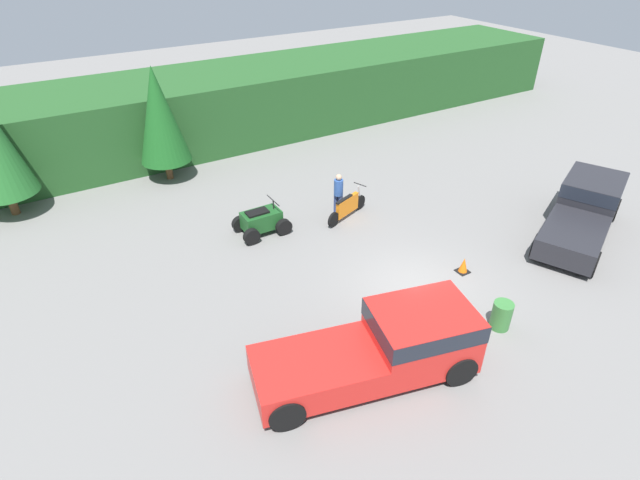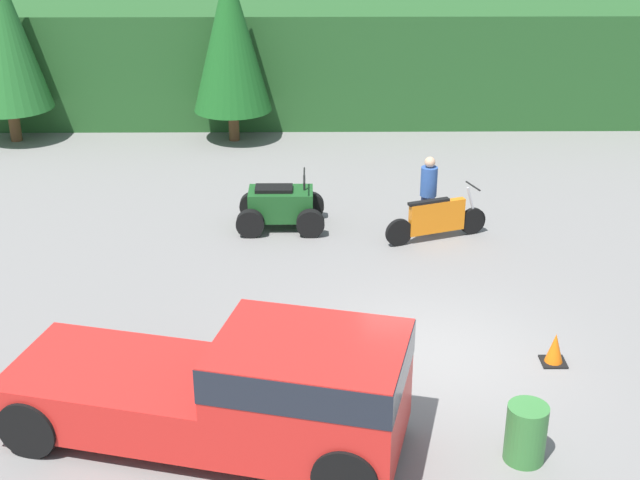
{
  "view_description": "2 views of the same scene",
  "coord_description": "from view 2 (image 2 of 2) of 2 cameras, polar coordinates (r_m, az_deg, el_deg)",
  "views": [
    {
      "loc": [
        -9.3,
        -9.42,
        10.17
      ],
      "look_at": [
        -1.88,
        2.79,
        0.95
      ],
      "focal_mm": 28.0,
      "sensor_mm": 36.0,
      "label": 1
    },
    {
      "loc": [
        -2.04,
        -13.01,
        7.98
      ],
      "look_at": [
        -1.88,
        2.79,
        0.95
      ],
      "focal_mm": 50.0,
      "sensor_mm": 36.0,
      "label": 2
    }
  ],
  "objects": [
    {
      "name": "ground_plane",
      "position": [
        15.39,
        7.17,
        -7.45
      ],
      "size": [
        80.0,
        80.0,
        0.0
      ],
      "primitive_type": "plane",
      "color": "slate"
    },
    {
      "name": "hillside_backdrop",
      "position": [
        29.74,
        3.43,
        11.8
      ],
      "size": [
        44.0,
        6.0,
        3.44
      ],
      "color": "#235123",
      "rests_on": "ground_plane"
    },
    {
      "name": "tree_left",
      "position": [
        27.12,
        -19.74,
        12.52
      ],
      "size": [
        2.41,
        2.41,
        5.48
      ],
      "color": "brown",
      "rests_on": "ground_plane"
    },
    {
      "name": "tree_mid_left",
      "position": [
        25.82,
        -5.76,
        12.77
      ],
      "size": [
        2.25,
        2.25,
        5.12
      ],
      "color": "brown",
      "rests_on": "ground_plane"
    },
    {
      "name": "pickup_truck_red",
      "position": [
        12.76,
        -4.76,
        -9.4
      ],
      "size": [
        6.06,
        3.36,
        1.84
      ],
      "rotation": [
        0.0,
        0.0,
        -0.25
      ],
      "color": "red",
      "rests_on": "ground_plane"
    },
    {
      "name": "dirt_bike",
      "position": [
        19.64,
        7.49,
        1.32
      ],
      "size": [
        2.3,
        1.05,
        1.16
      ],
      "rotation": [
        0.0,
        0.0,
        0.35
      ],
      "color": "black",
      "rests_on": "ground_plane"
    },
    {
      "name": "quad_atv",
      "position": [
        20.13,
        -2.53,
        2.15
      ],
      "size": [
        1.96,
        1.3,
        1.27
      ],
      "rotation": [
        0.0,
        0.0,
        -0.0
      ],
      "color": "black",
      "rests_on": "ground_plane"
    },
    {
      "name": "rider_person",
      "position": [
        19.83,
        6.95,
        3.08
      ],
      "size": [
        0.5,
        0.5,
        1.77
      ],
      "rotation": [
        0.0,
        0.0,
        0.54
      ],
      "color": "navy",
      "rests_on": "ground_plane"
    },
    {
      "name": "traffic_cone",
      "position": [
        15.5,
        14.79,
        -6.8
      ],
      "size": [
        0.42,
        0.42,
        0.55
      ],
      "color": "black",
      "rests_on": "ground_plane"
    },
    {
      "name": "steel_barrel",
      "position": [
        13.08,
        13.04,
        -11.95
      ],
      "size": [
        0.58,
        0.58,
        0.88
      ],
      "color": "#387A38",
      "rests_on": "ground_plane"
    }
  ]
}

